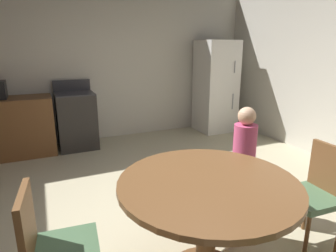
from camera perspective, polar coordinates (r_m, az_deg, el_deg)
The scene contains 8 objects.
ground_plane at distance 2.77m, azimuth 1.76°, elevation -20.30°, with size 14.00×14.00×0.00m, color beige.
wall_back at distance 5.25m, azimuth -13.57°, elevation 12.12°, with size 5.95×0.12×2.70m, color beige.
oven_range at distance 4.91m, azimuth -17.95°, elevation 1.14°, with size 0.60×0.60×1.10m.
refrigerator at distance 5.70m, azimuth 9.56°, elevation 7.81°, with size 0.68×0.68×1.76m.
dining_table at distance 2.02m, azimuth 7.95°, elevation -14.79°, with size 1.22×1.22×0.76m.
chair_east at distance 2.65m, azimuth 27.80°, elevation -11.36°, with size 0.43×0.43×0.87m.
chair_west at distance 1.92m, azimuth -22.41°, elevation -21.47°, with size 0.44×0.44×0.87m.
person_child at distance 2.87m, azimuth 15.00°, elevation -6.34°, with size 0.31×0.31×1.09m.
Camera 1 is at (-0.99, -2.02, 1.62)m, focal length 30.24 mm.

